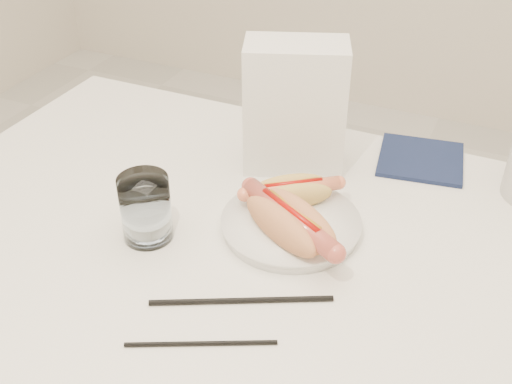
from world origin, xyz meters
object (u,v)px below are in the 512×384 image
at_px(hotdog_left, 292,192).
at_px(napkin_box, 295,107).
at_px(hotdog_right, 290,222).
at_px(water_glass, 146,208).
at_px(plate, 291,226).
at_px(table, 259,274).

xyz_separation_m(hotdog_left, napkin_box, (-0.05, 0.13, 0.08)).
distance_m(hotdog_left, napkin_box, 0.16).
distance_m(hotdog_right, water_glass, 0.22).
bearing_deg(hotdog_right, plate, 138.16).
bearing_deg(hotdog_left, table, -133.70).
xyz_separation_m(table, water_glass, (-0.16, -0.05, 0.11)).
height_order(table, water_glass, water_glass).
height_order(table, hotdog_right, hotdog_right).
distance_m(table, plate, 0.09).
relative_size(table, hotdog_right, 6.40).
height_order(hotdog_left, hotdog_right, hotdog_right).
relative_size(table, hotdog_left, 8.72).
relative_size(plate, hotdog_left, 1.52).
bearing_deg(hotdog_right, hotdog_left, 139.54).
height_order(hotdog_left, water_glass, water_glass).
bearing_deg(table, plate, 60.34).
height_order(table, hotdog_left, hotdog_left).
xyz_separation_m(table, hotdog_right, (0.04, 0.02, 0.10)).
distance_m(hotdog_right, napkin_box, 0.24).
distance_m(plate, hotdog_left, 0.06).
height_order(table, napkin_box, napkin_box).
xyz_separation_m(hotdog_left, hotdog_right, (0.03, -0.08, 0.01)).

